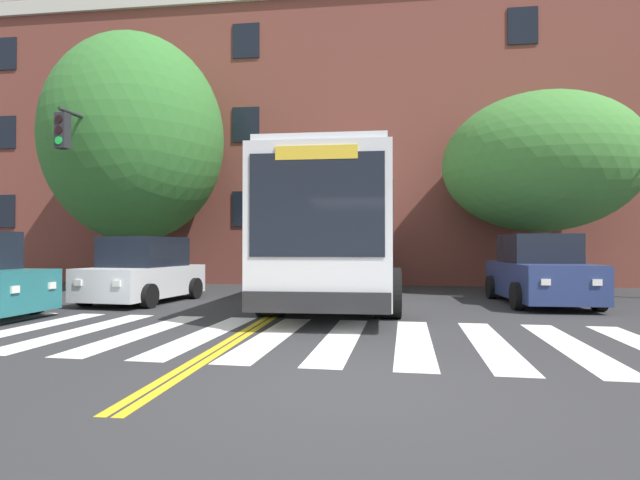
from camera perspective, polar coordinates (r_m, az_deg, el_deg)
The scene contains 13 objects.
ground_plane at distance 5.52m, azimuth 4.13°, elevation -16.41°, with size 120.00×120.00×0.00m, color #303033.
crosswalk at distance 8.31m, azimuth -1.61°, elevation -11.08°, with size 13.42×4.62×0.01m.
lane_line_yellow_inner at distance 22.26m, azimuth 0.98°, elevation -4.64°, with size 0.12×36.00×0.01m, color gold.
lane_line_yellow_outer at distance 22.24m, azimuth 1.39°, elevation -4.64°, with size 0.12×36.00×0.01m, color gold.
city_bus at distance 13.95m, azimuth 2.37°, elevation 0.83°, with size 3.11×11.11×3.50m.
car_white_near_lane at distance 14.28m, azimuth -19.47°, elevation -3.50°, with size 2.32×3.90×1.76m.
car_navy_far_lane at distance 14.20m, azimuth 23.72°, elevation -3.42°, with size 2.09×4.32×1.82m.
car_tan_behind_bus at distance 22.26m, azimuth 3.46°, elevation -2.52°, with size 2.10×4.39×1.82m.
traffic_light_far_corner at distance 17.36m, azimuth -23.56°, elevation 7.25°, with size 0.51×3.32×5.91m.
traffic_light_overhead at distance 15.31m, azimuth 1.84°, elevation 4.94°, with size 0.51×2.69×4.66m.
street_tree_curbside_large at distance 18.12m, azimuth 23.82°, elevation 7.97°, with size 8.82×8.79×6.51m.
street_tree_curbside_small at distance 19.49m, azimuth -20.42°, elevation 10.75°, with size 9.02×9.01×9.10m.
building_facade at distance 23.66m, azimuth 6.92°, elevation 10.32°, with size 40.04×7.76×12.10m.
Camera 1 is at (0.30, -5.30, 1.48)m, focal length 28.00 mm.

